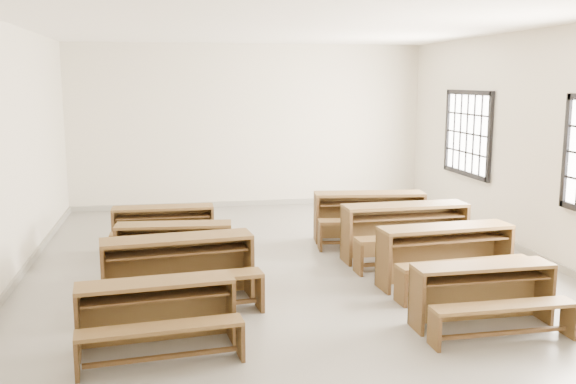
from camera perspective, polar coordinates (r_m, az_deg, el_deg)
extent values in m
plane|color=slate|center=(8.90, 0.00, -6.35)|extent=(8.50, 8.50, 0.00)
cube|color=white|center=(8.58, 0.00, 14.47)|extent=(7.00, 8.50, 0.05)
cube|color=beige|center=(12.76, -3.48, 5.86)|extent=(7.00, 0.05, 3.20)
cube|color=beige|center=(4.55, 9.75, -1.51)|extent=(7.00, 0.05, 3.20)
cube|color=beige|center=(8.67, -23.25, 3.19)|extent=(0.05, 8.50, 3.20)
cube|color=beige|center=(9.84, 20.38, 4.08)|extent=(0.05, 8.50, 3.20)
cube|color=gray|center=(12.96, -3.41, -0.99)|extent=(7.00, 0.04, 0.10)
cube|color=gray|center=(8.96, -22.61, -6.69)|extent=(0.04, 8.50, 0.10)
cube|color=gray|center=(10.10, 19.87, -4.70)|extent=(0.04, 8.50, 0.10)
cube|color=black|center=(8.98, 23.52, 3.38)|extent=(0.06, 0.08, 1.46)
cube|color=white|center=(11.41, 15.74, 5.04)|extent=(0.02, 1.50, 1.30)
cube|color=black|center=(11.37, 15.81, 8.50)|extent=(0.06, 1.62, 0.08)
cube|color=black|center=(11.48, 15.49, 1.61)|extent=(0.06, 1.62, 0.08)
cube|color=black|center=(10.70, 17.50, 4.66)|extent=(0.06, 0.08, 1.46)
cube|color=black|center=(12.12, 14.01, 5.37)|extent=(0.06, 0.08, 1.46)
cube|color=brown|center=(6.14, -11.71, -7.90)|extent=(1.48, 0.51, 0.04)
cube|color=brown|center=(6.40, -11.73, -10.25)|extent=(1.45, 0.18, 0.62)
cube|color=#50381B|center=(6.24, -18.21, -11.08)|extent=(0.07, 0.36, 0.62)
cube|color=#50381B|center=(6.33, -5.11, -10.29)|extent=(0.07, 0.36, 0.62)
cube|color=#50381B|center=(6.16, -11.65, -9.07)|extent=(1.36, 0.40, 0.02)
cube|color=brown|center=(5.81, -11.25, -11.76)|extent=(1.47, 0.40, 0.04)
cube|color=#50381B|center=(5.88, -18.27, -13.84)|extent=(0.06, 0.26, 0.34)
cube|color=#50381B|center=(5.98, -4.24, -12.94)|extent=(0.06, 0.26, 0.34)
cube|color=#50381B|center=(5.92, -11.16, -14.21)|extent=(1.34, 0.18, 0.04)
cube|color=brown|center=(7.33, -9.84, -4.09)|extent=(1.72, 0.61, 0.04)
cube|color=brown|center=(7.61, -9.94, -6.54)|extent=(1.68, 0.23, 0.72)
cube|color=#50381B|center=(7.38, -16.15, -7.30)|extent=(0.09, 0.42, 0.72)
cube|color=#50381B|center=(7.56, -3.52, -6.50)|extent=(0.09, 0.42, 0.72)
cube|color=#50381B|center=(7.34, -9.78, -5.25)|extent=(1.59, 0.49, 0.02)
cube|color=brown|center=(6.92, -9.21, -7.64)|extent=(1.71, 0.48, 0.04)
cube|color=#50381B|center=(6.93, -16.01, -9.78)|extent=(0.08, 0.30, 0.40)
cube|color=#50381B|center=(7.13, -2.53, -8.84)|extent=(0.08, 0.30, 0.40)
cube|color=#50381B|center=(7.02, -9.14, -10.10)|extent=(1.56, 0.23, 0.04)
cube|color=brown|center=(8.42, -10.13, -2.89)|extent=(1.51, 0.50, 0.04)
cube|color=brown|center=(8.66, -9.98, -4.80)|extent=(1.48, 0.17, 0.63)
cube|color=#50381B|center=(8.59, -14.89, -5.11)|extent=(0.07, 0.37, 0.63)
cube|color=#50381B|center=(8.47, -5.17, -5.03)|extent=(0.07, 0.37, 0.63)
cube|color=#50381B|center=(8.44, -10.12, -3.78)|extent=(1.39, 0.40, 0.02)
cube|color=brown|center=(8.05, -10.33, -5.54)|extent=(1.50, 0.39, 0.04)
cube|color=#50381B|center=(8.20, -15.36, -6.86)|extent=(0.06, 0.26, 0.35)
cube|color=#50381B|center=(8.07, -5.14, -6.81)|extent=(0.06, 0.26, 0.35)
cube|color=#50381B|center=(8.13, -10.27, -7.43)|extent=(1.37, 0.17, 0.04)
cube|color=brown|center=(9.62, -11.05, -1.37)|extent=(1.47, 0.38, 0.04)
cube|color=brown|center=(9.85, -10.97, -3.08)|extent=(1.47, 0.05, 0.62)
cube|color=#50381B|center=(9.73, -15.21, -3.40)|extent=(0.04, 0.37, 0.62)
cube|color=#50381B|center=(9.70, -6.75, -3.16)|extent=(0.04, 0.37, 0.62)
cube|color=#50381B|center=(9.63, -11.03, -2.15)|extent=(1.36, 0.29, 0.02)
cube|color=brown|center=(9.24, -11.04, -3.59)|extent=(1.47, 0.27, 0.04)
cube|color=#50381B|center=(9.33, -15.42, -4.85)|extent=(0.04, 0.26, 0.35)
cube|color=#50381B|center=(9.29, -6.57, -4.61)|extent=(0.04, 0.26, 0.35)
cube|color=#50381B|center=(9.30, -10.98, -5.24)|extent=(1.36, 0.06, 0.04)
cube|color=brown|center=(6.84, 16.96, -6.29)|extent=(1.45, 0.38, 0.04)
cube|color=brown|center=(7.07, 16.20, -8.48)|extent=(1.45, 0.05, 0.62)
cube|color=#50381B|center=(6.64, 11.36, -9.48)|extent=(0.04, 0.36, 0.62)
cube|color=#50381B|center=(7.29, 21.78, -8.27)|extent=(0.04, 0.36, 0.62)
cube|color=#50381B|center=(6.86, 16.97, -7.35)|extent=(1.34, 0.29, 0.02)
cube|color=brown|center=(6.55, 18.67, -9.59)|extent=(1.45, 0.27, 0.04)
cube|color=#50381B|center=(6.31, 12.88, -11.91)|extent=(0.04, 0.25, 0.34)
cube|color=#50381B|center=(6.98, 23.70, -10.36)|extent=(0.04, 0.25, 0.34)
cube|color=#50381B|center=(6.65, 18.54, -11.80)|extent=(1.34, 0.06, 0.04)
cube|color=brown|center=(8.04, 13.85, -3.08)|extent=(1.68, 0.53, 0.04)
cube|color=brown|center=(8.29, 13.13, -5.32)|extent=(1.66, 0.16, 0.70)
cube|color=#50381B|center=(7.79, 8.47, -6.15)|extent=(0.07, 0.42, 0.70)
cube|color=#50381B|center=(8.54, 18.54, -5.14)|extent=(0.07, 0.42, 0.70)
cube|color=#50381B|center=(8.06, 13.88, -4.12)|extent=(1.55, 0.42, 0.02)
cube|color=brown|center=(7.69, 15.56, -6.14)|extent=(1.67, 0.41, 0.04)
cube|color=#50381B|center=(7.39, 9.99, -8.34)|extent=(0.06, 0.29, 0.39)
cube|color=#50381B|center=(8.18, 20.43, -7.04)|extent=(0.06, 0.29, 0.39)
cube|color=#50381B|center=(7.78, 15.45, -8.34)|extent=(1.53, 0.16, 0.04)
cube|color=brown|center=(9.09, 10.40, -1.20)|extent=(1.77, 0.49, 0.04)
cube|color=brown|center=(9.35, 9.86, -3.35)|extent=(1.76, 0.09, 0.75)
cube|color=#50381B|center=(8.88, 5.20, -3.94)|extent=(0.06, 0.44, 0.75)
cube|color=#50381B|center=(9.52, 15.10, -3.30)|extent=(0.06, 0.44, 0.75)
cube|color=#50381B|center=(9.10, 10.42, -2.17)|extent=(1.63, 0.38, 0.02)
cube|color=brown|center=(8.67, 11.69, -4.00)|extent=(1.77, 0.36, 0.04)
cube|color=#50381B|center=(8.43, 6.27, -5.87)|extent=(0.05, 0.31, 0.42)
cube|color=#50381B|center=(9.10, 16.60, -5.05)|extent=(0.05, 0.31, 0.42)
cube|color=#50381B|center=(8.76, 11.61, -6.09)|extent=(1.63, 0.10, 0.04)
cube|color=brown|center=(10.08, 7.25, -0.16)|extent=(1.75, 0.63, 0.04)
cube|color=brown|center=(10.33, 7.01, -2.07)|extent=(1.70, 0.24, 0.73)
cube|color=#50381B|center=(10.03, 2.53, -2.38)|extent=(0.09, 0.43, 0.73)
cube|color=#50381B|center=(10.34, 11.74, -2.20)|extent=(0.09, 0.43, 0.73)
cube|color=#50381B|center=(10.08, 7.26, -1.02)|extent=(1.61, 0.50, 0.02)
cube|color=brown|center=(9.63, 7.80, -2.57)|extent=(1.73, 0.50, 0.04)
cube|color=#50381B|center=(9.56, 2.86, -3.98)|extent=(0.08, 0.30, 0.41)
cube|color=#50381B|center=(9.88, 12.51, -3.74)|extent=(0.08, 0.30, 0.41)
cube|color=#50381B|center=(9.71, 7.75, -4.42)|extent=(1.57, 0.24, 0.04)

